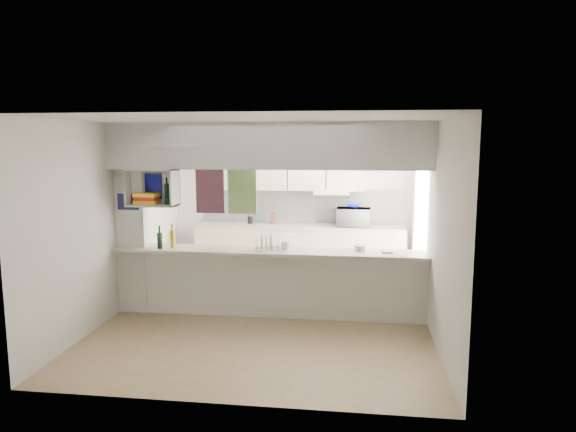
% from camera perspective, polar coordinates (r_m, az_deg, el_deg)
% --- Properties ---
extents(floor, '(4.80, 4.80, 0.00)m').
position_cam_1_polar(floor, '(7.13, -2.15, -11.02)').
color(floor, '#927855').
rests_on(floor, ground).
extents(ceiling, '(4.80, 4.80, 0.00)m').
position_cam_1_polar(ceiling, '(6.74, -2.28, 10.35)').
color(ceiling, white).
rests_on(ceiling, wall_back).
extents(wall_back, '(4.20, 0.00, 4.20)m').
position_cam_1_polar(wall_back, '(9.17, 0.26, 1.65)').
color(wall_back, silver).
rests_on(wall_back, floor).
extents(wall_left, '(0.00, 4.80, 4.80)m').
position_cam_1_polar(wall_left, '(7.45, -18.35, -0.30)').
color(wall_left, silver).
rests_on(wall_left, floor).
extents(wall_right, '(0.00, 4.80, 4.80)m').
position_cam_1_polar(wall_right, '(6.79, 15.54, -0.97)').
color(wall_right, silver).
rests_on(wall_right, floor).
extents(servery_partition, '(4.20, 0.50, 2.60)m').
position_cam_1_polar(servery_partition, '(6.80, -3.67, 2.38)').
color(servery_partition, silver).
rests_on(servery_partition, floor).
extents(cubby_shelf, '(0.65, 0.35, 0.50)m').
position_cam_1_polar(cubby_shelf, '(7.13, -14.85, 2.81)').
color(cubby_shelf, white).
rests_on(cubby_shelf, bulkhead).
extents(kitchen_run, '(3.60, 0.63, 2.24)m').
position_cam_1_polar(kitchen_run, '(8.96, 1.07, -1.57)').
color(kitchen_run, beige).
rests_on(kitchen_run, floor).
extents(microwave, '(0.58, 0.41, 0.31)m').
position_cam_1_polar(microwave, '(8.84, 7.29, -0.13)').
color(microwave, white).
rests_on(microwave, bench_top).
extents(bowl, '(0.22, 0.22, 0.05)m').
position_cam_1_polar(bowl, '(8.79, 7.23, 1.04)').
color(bowl, navy).
rests_on(bowl, microwave).
extents(dish_rack, '(0.47, 0.39, 0.22)m').
position_cam_1_polar(dish_rack, '(6.89, -2.13, -3.04)').
color(dish_rack, silver).
rests_on(dish_rack, breakfast_bar).
extents(cup, '(0.15, 0.15, 0.10)m').
position_cam_1_polar(cup, '(6.81, -0.27, -3.34)').
color(cup, white).
rests_on(cup, dish_rack).
extents(wine_bottles, '(0.22, 0.15, 0.33)m').
position_cam_1_polar(wine_bottles, '(7.16, -13.37, -2.53)').
color(wine_bottles, black).
rests_on(wine_bottles, breakfast_bar).
extents(plastic_tubs, '(0.50, 0.18, 0.08)m').
position_cam_1_polar(plastic_tubs, '(6.84, 8.18, -3.61)').
color(plastic_tubs, silver).
rests_on(plastic_tubs, breakfast_bar).
extents(utensil_jar, '(0.10, 0.10, 0.13)m').
position_cam_1_polar(utensil_jar, '(9.07, -4.20, -0.44)').
color(utensil_jar, black).
rests_on(utensil_jar, bench_top).
extents(knife_block, '(0.11, 0.09, 0.19)m').
position_cam_1_polar(knife_block, '(9.03, -1.69, -0.30)').
color(knife_block, '#4C2A1A').
rests_on(knife_block, bench_top).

